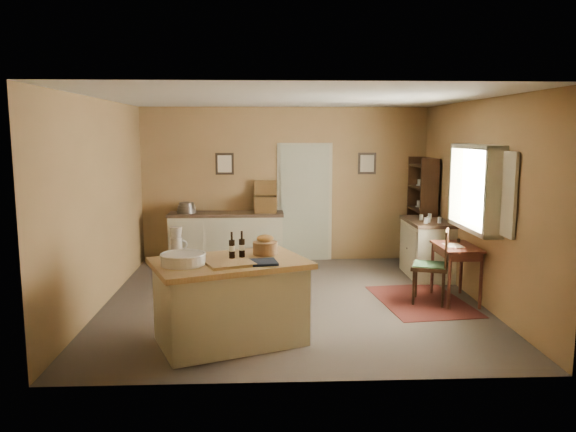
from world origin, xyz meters
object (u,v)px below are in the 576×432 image
at_px(sideboard, 227,237).
at_px(writing_desk, 456,253).
at_px(desk_chair, 430,267).
at_px(right_cabinet, 427,248).
at_px(shelving_unit, 425,212).
at_px(work_island, 229,299).

relative_size(sideboard, writing_desk, 2.41).
distance_m(desk_chair, right_cabinet, 1.44).
bearing_deg(desk_chair, writing_desk, 28.63).
xyz_separation_m(writing_desk, desk_chair, (-0.37, -0.06, -0.17)).
distance_m(writing_desk, right_cabinet, 1.35).
bearing_deg(desk_chair, shelving_unit, 96.10).
height_order(sideboard, writing_desk, sideboard).
bearing_deg(shelving_unit, desk_chair, -104.00).
height_order(sideboard, right_cabinet, sideboard).
bearing_deg(sideboard, right_cabinet, -16.72).
relative_size(right_cabinet, shelving_unit, 0.61).
xyz_separation_m(sideboard, shelving_unit, (3.36, -0.26, 0.44)).
bearing_deg(work_island, shelving_unit, 26.17).
relative_size(writing_desk, shelving_unit, 0.44).
distance_m(writing_desk, desk_chair, 0.41).
relative_size(work_island, right_cabinet, 1.66).
bearing_deg(work_island, writing_desk, 3.32).
relative_size(desk_chair, shelving_unit, 0.53).
height_order(writing_desk, shelving_unit, shelving_unit).
relative_size(desk_chair, right_cabinet, 0.88).
height_order(work_island, right_cabinet, work_island).
height_order(desk_chair, shelving_unit, shelving_unit).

